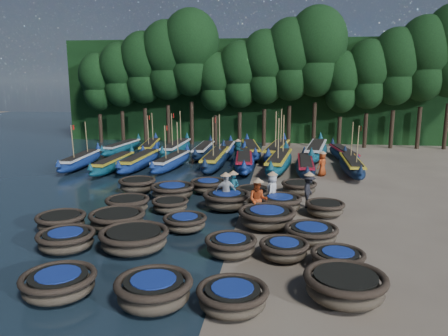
# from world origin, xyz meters

# --- Properties ---
(ground) EXTENTS (120.00, 120.00, 0.00)m
(ground) POSITION_xyz_m (0.00, 0.00, 0.00)
(ground) COLOR gray
(ground) RESTS_ON ground
(foliage_wall) EXTENTS (40.00, 3.00, 10.00)m
(foliage_wall) POSITION_xyz_m (0.00, 23.50, 5.00)
(foliage_wall) COLOR black
(foliage_wall) RESTS_ON ground
(coracle_1) EXTENTS (2.38, 2.38, 0.71)m
(coracle_1) POSITION_xyz_m (-4.28, -10.29, 0.41)
(coracle_1) COLOR brown
(coracle_1) RESTS_ON ground
(coracle_2) EXTENTS (2.13, 2.13, 0.84)m
(coracle_2) POSITION_xyz_m (-1.45, -10.49, 0.49)
(coracle_2) COLOR brown
(coracle_2) RESTS_ON ground
(coracle_3) EXTENTS (2.12, 2.12, 0.69)m
(coracle_3) POSITION_xyz_m (0.67, -10.40, 0.40)
(coracle_3) COLOR brown
(coracle_3) RESTS_ON ground
(coracle_4) EXTENTS (2.71, 2.71, 0.84)m
(coracle_4) POSITION_xyz_m (3.68, -9.50, 0.48)
(coracle_4) COLOR brown
(coracle_4) RESTS_ON ground
(coracle_5) EXTENTS (2.54, 2.54, 0.73)m
(coracle_5) POSITION_xyz_m (-5.73, -7.05, 0.42)
(coracle_5) COLOR brown
(coracle_5) RESTS_ON ground
(coracle_6) EXTENTS (3.08, 3.08, 0.81)m
(coracle_6) POSITION_xyz_m (-3.30, -6.75, 0.46)
(coracle_6) COLOR brown
(coracle_6) RESTS_ON ground
(coracle_7) EXTENTS (2.14, 2.14, 0.69)m
(coracle_7) POSITION_xyz_m (0.18, -6.72, 0.40)
(coracle_7) COLOR brown
(coracle_7) RESTS_ON ground
(coracle_8) EXTENTS (1.80, 1.80, 0.65)m
(coracle_8) POSITION_xyz_m (2.02, -6.77, 0.38)
(coracle_8) COLOR brown
(coracle_8) RESTS_ON ground
(coracle_9) EXTENTS (1.90, 1.90, 0.64)m
(coracle_9) POSITION_xyz_m (3.74, -7.37, 0.37)
(coracle_9) COLOR brown
(coracle_9) RESTS_ON ground
(coracle_10) EXTENTS (2.28, 2.28, 0.75)m
(coracle_10) POSITION_xyz_m (-6.93, -5.14, 0.43)
(coracle_10) COLOR brown
(coracle_10) RESTS_ON ground
(coracle_11) EXTENTS (2.73, 2.73, 0.79)m
(coracle_11) POSITION_xyz_m (-4.74, -4.68, 0.45)
(coracle_11) COLOR brown
(coracle_11) RESTS_ON ground
(coracle_12) EXTENTS (2.01, 2.01, 0.64)m
(coracle_12) POSITION_xyz_m (-1.98, -4.38, 0.37)
(coracle_12) COLOR brown
(coracle_12) RESTS_ON ground
(coracle_13) EXTENTS (2.86, 2.86, 0.80)m
(coracle_13) POSITION_xyz_m (1.31, -3.52, 0.46)
(coracle_13) COLOR brown
(coracle_13) RESTS_ON ground
(coracle_14) EXTENTS (2.31, 2.31, 0.67)m
(coracle_14) POSITION_xyz_m (3.03, -5.09, 0.39)
(coracle_14) COLOR brown
(coracle_14) RESTS_ON ground
(coracle_15) EXTENTS (2.23, 2.23, 0.78)m
(coracle_15) POSITION_xyz_m (-5.11, -2.46, 0.45)
(coracle_15) COLOR brown
(coracle_15) RESTS_ON ground
(coracle_16) EXTENTS (1.81, 1.81, 0.63)m
(coracle_16) POSITION_xyz_m (-3.23, -1.96, 0.36)
(coracle_16) COLOR brown
(coracle_16) RESTS_ON ground
(coracle_17) EXTENTS (2.59, 2.59, 0.85)m
(coracle_17) POSITION_xyz_m (-0.69, -1.16, 0.49)
(coracle_17) COLOR brown
(coracle_17) RESTS_ON ground
(coracle_18) EXTENTS (2.49, 2.49, 0.77)m
(coracle_18) POSITION_xyz_m (1.82, -1.24, 0.45)
(coracle_18) COLOR brown
(coracle_18) RESTS_ON ground
(coracle_19) EXTENTS (2.03, 2.03, 0.66)m
(coracle_19) POSITION_xyz_m (3.85, -1.57, 0.38)
(coracle_19) COLOR brown
(coracle_19) RESTS_ON ground
(coracle_20) EXTENTS (2.03, 2.03, 0.79)m
(coracle_20) POSITION_xyz_m (-5.93, 1.33, 0.45)
(coracle_20) COLOR brown
(coracle_20) RESTS_ON ground
(coracle_21) EXTENTS (2.27, 2.27, 0.78)m
(coracle_21) POSITION_xyz_m (-3.70, 0.27, 0.45)
(coracle_21) COLOR brown
(coracle_21) RESTS_ON ground
(coracle_22) EXTENTS (2.41, 2.41, 0.72)m
(coracle_22) POSITION_xyz_m (-2.08, 1.80, 0.42)
(coracle_22) COLOR brown
(coracle_22) RESTS_ON ground
(coracle_23) EXTENTS (1.96, 1.96, 0.69)m
(coracle_23) POSITION_xyz_m (0.42, 0.62, 0.39)
(coracle_23) COLOR brown
(coracle_23) RESTS_ON ground
(coracle_24) EXTENTS (2.07, 2.07, 0.69)m
(coracle_24) POSITION_xyz_m (2.81, 2.18, 0.40)
(coracle_24) COLOR brown
(coracle_24) RESTS_ON ground
(long_boat_0) EXTENTS (1.74, 7.39, 3.14)m
(long_boat_0) POSITION_xyz_m (-12.23, 7.67, 0.50)
(long_boat_0) COLOR navy
(long_boat_0) RESTS_ON ground
(long_boat_1) EXTENTS (1.42, 7.39, 1.30)m
(long_boat_1) POSITION_xyz_m (-9.52, 6.96, 0.50)
(long_boat_1) COLOR #10535D
(long_boat_1) RESTS_ON ground
(long_boat_2) EXTENTS (1.60, 7.81, 1.38)m
(long_boat_2) POSITION_xyz_m (-7.99, 7.92, 0.52)
(long_boat_2) COLOR navy
(long_boat_2) RESTS_ON ground
(long_boat_3) EXTENTS (1.99, 7.38, 3.15)m
(long_boat_3) POSITION_xyz_m (-5.76, 8.15, 0.50)
(long_boat_3) COLOR navy
(long_boat_3) RESTS_ON ground
(long_boat_4) EXTENTS (1.56, 8.60, 3.65)m
(long_boat_4) POSITION_xyz_m (-2.82, 9.02, 0.58)
(long_boat_4) COLOR #0F233A
(long_boat_4) RESTS_ON ground
(long_boat_5) EXTENTS (2.13, 8.26, 1.46)m
(long_boat_5) POSITION_xyz_m (-0.75, 8.82, 0.56)
(long_boat_5) COLOR navy
(long_boat_5) RESTS_ON ground
(long_boat_6) EXTENTS (2.45, 8.64, 3.69)m
(long_boat_6) POSITION_xyz_m (1.67, 8.56, 0.59)
(long_boat_6) COLOR #10535D
(long_boat_6) RESTS_ON ground
(long_boat_7) EXTENTS (1.44, 7.50, 1.32)m
(long_boat_7) POSITION_xyz_m (3.40, 7.73, 0.50)
(long_boat_7) COLOR #0F233A
(long_boat_7) RESTS_ON ground
(long_boat_8) EXTENTS (1.44, 7.76, 3.29)m
(long_boat_8) POSITION_xyz_m (6.44, 8.26, 0.52)
(long_boat_8) COLOR #0F233A
(long_boat_8) RESTS_ON ground
(long_boat_9) EXTENTS (1.87, 7.28, 1.29)m
(long_boat_9) POSITION_xyz_m (-11.58, 14.02, 0.49)
(long_boat_9) COLOR #10535D
(long_boat_9) RESTS_ON ground
(long_boat_10) EXTENTS (2.53, 7.72, 3.32)m
(long_boat_10) POSITION_xyz_m (-9.18, 14.16, 0.53)
(long_boat_10) COLOR navy
(long_boat_10) RESTS_ON ground
(long_boat_11) EXTENTS (1.57, 8.35, 3.55)m
(long_boat_11) POSITION_xyz_m (-6.80, 13.62, 0.56)
(long_boat_11) COLOR #10535D
(long_boat_11) RESTS_ON ground
(long_boat_12) EXTENTS (1.42, 7.61, 1.34)m
(long_boat_12) POSITION_xyz_m (-4.44, 13.29, 0.51)
(long_boat_12) COLOR #0F233A
(long_boat_12) RESTS_ON ground
(long_boat_13) EXTENTS (1.41, 7.56, 1.33)m
(long_boat_13) POSITION_xyz_m (-2.66, 13.54, 0.51)
(long_boat_13) COLOR navy
(long_boat_13) RESTS_ON ground
(long_boat_14) EXTENTS (2.72, 8.21, 1.46)m
(long_boat_14) POSITION_xyz_m (-0.67, 13.81, 0.56)
(long_boat_14) COLOR navy
(long_boat_14) RESTS_ON ground
(long_boat_15) EXTENTS (2.67, 8.88, 3.80)m
(long_boat_15) POSITION_xyz_m (1.45, 13.30, 0.60)
(long_boat_15) COLOR navy
(long_boat_15) RESTS_ON ground
(long_boat_16) EXTENTS (2.93, 9.08, 1.62)m
(long_boat_16) POSITION_xyz_m (4.52, 13.79, 0.62)
(long_boat_16) COLOR #10535D
(long_boat_16) RESTS_ON ground
(long_boat_17) EXTENTS (2.22, 7.37, 1.31)m
(long_boat_17) POSITION_xyz_m (6.52, 13.03, 0.50)
(long_boat_17) COLOR #0F233A
(long_boat_17) RESTS_ON ground
(fisherman_0) EXTENTS (0.71, 0.92, 1.89)m
(fisherman_0) POSITION_xyz_m (1.43, -0.47, 0.90)
(fisherman_0) COLOR silver
(fisherman_0) RESTS_ON ground
(fisherman_1) EXTENTS (0.72, 0.61, 1.88)m
(fisherman_1) POSITION_xyz_m (-0.45, -0.57, 0.94)
(fisherman_1) COLOR #175363
(fisherman_1) RESTS_ON ground
(fisherman_2) EXTENTS (0.87, 0.69, 1.97)m
(fisherman_2) POSITION_xyz_m (0.86, -2.42, 0.93)
(fisherman_2) COLOR #B64018
(fisherman_2) RESTS_ON ground
(fisherman_3) EXTENTS (0.84, 1.19, 1.88)m
(fisherman_3) POSITION_xyz_m (3.18, -0.32, 0.88)
(fisherman_3) COLOR black
(fisherman_3) RESTS_ON ground
(fisherman_4) EXTENTS (1.06, 0.64, 1.88)m
(fisherman_4) POSITION_xyz_m (-0.76, -0.97, 0.90)
(fisherman_4) COLOR silver
(fisherman_4) RESTS_ON ground
(fisherman_5) EXTENTS (1.34, 1.64, 1.96)m
(fisherman_5) POSITION_xyz_m (-1.37, 10.56, 0.91)
(fisherman_5) COLOR #175363
(fisherman_5) RESTS_ON ground
(fisherman_6) EXTENTS (0.86, 0.89, 1.74)m
(fisherman_6) POSITION_xyz_m (4.43, 7.07, 0.84)
(fisherman_6) COLOR #B64018
(fisherman_6) RESTS_ON ground
(tree_0) EXTENTS (3.68, 3.68, 8.68)m
(tree_0) POSITION_xyz_m (-16.00, 20.00, 5.97)
(tree_0) COLOR black
(tree_0) RESTS_ON ground
(tree_1) EXTENTS (4.09, 4.09, 9.65)m
(tree_1) POSITION_xyz_m (-13.70, 20.00, 6.65)
(tree_1) COLOR black
(tree_1) RESTS_ON ground
(tree_2) EXTENTS (4.51, 4.51, 10.63)m
(tree_2) POSITION_xyz_m (-11.40, 20.00, 7.32)
(tree_2) COLOR black
(tree_2) RESTS_ON ground
(tree_3) EXTENTS (4.92, 4.92, 11.60)m
(tree_3) POSITION_xyz_m (-9.10, 20.00, 8.00)
(tree_3) COLOR black
(tree_3) RESTS_ON ground
(tree_4) EXTENTS (5.34, 5.34, 12.58)m
(tree_4) POSITION_xyz_m (-6.80, 20.00, 8.67)
(tree_4) COLOR black
(tree_4) RESTS_ON ground
(tree_5) EXTENTS (3.68, 3.68, 8.68)m
(tree_5) POSITION_xyz_m (-4.50, 20.00, 5.97)
(tree_5) COLOR black
(tree_5) RESTS_ON ground
(tree_6) EXTENTS (4.09, 4.09, 9.65)m
(tree_6) POSITION_xyz_m (-2.20, 20.00, 6.65)
(tree_6) COLOR black
(tree_6) RESTS_ON ground
(tree_7) EXTENTS (4.51, 4.51, 10.63)m
(tree_7) POSITION_xyz_m (0.10, 20.00, 7.32)
(tree_7) COLOR black
(tree_7) RESTS_ON ground
(tree_8) EXTENTS (4.92, 4.92, 11.60)m
(tree_8) POSITION_xyz_m (2.40, 20.00, 8.00)
(tree_8) COLOR black
(tree_8) RESTS_ON ground
(tree_9) EXTENTS (5.34, 5.34, 12.58)m
(tree_9) POSITION_xyz_m (4.70, 20.00, 8.67)
(tree_9) COLOR black
(tree_9) RESTS_ON ground
(tree_10) EXTENTS (3.68, 3.68, 8.68)m
(tree_10) POSITION_xyz_m (7.00, 20.00, 5.97)
(tree_10) COLOR black
(tree_10) RESTS_ON ground
(tree_11) EXTENTS (4.09, 4.09, 9.65)m
(tree_11) POSITION_xyz_m (9.30, 20.00, 6.65)
(tree_11) COLOR black
(tree_11) RESTS_ON ground
(tree_12) EXTENTS (4.51, 4.51, 10.63)m
(tree_12) POSITION_xyz_m (11.60, 20.00, 7.32)
(tree_12) COLOR black
(tree_12) RESTS_ON ground
(tree_13) EXTENTS (4.92, 4.92, 11.60)m
(tree_13) POSITION_xyz_m (13.90, 20.00, 8.00)
(tree_13) COLOR black
(tree_13) RESTS_ON ground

